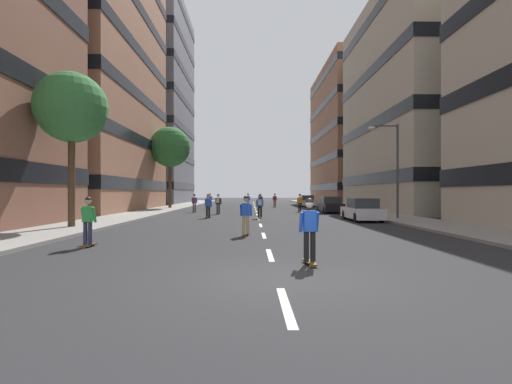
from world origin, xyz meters
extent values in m
plane|color=#28282B|center=(0.00, 29.08, 0.00)|extent=(174.48, 174.48, 0.00)
cube|color=gray|center=(-10.00, 32.72, 0.07)|extent=(3.69, 79.97, 0.14)
cube|color=gray|center=(10.00, 32.72, 0.07)|extent=(3.69, 79.97, 0.14)
cube|color=silver|center=(0.00, -2.00, 0.00)|extent=(0.16, 2.20, 0.01)
cube|color=silver|center=(0.00, 3.00, 0.00)|extent=(0.16, 2.20, 0.01)
cube|color=silver|center=(0.00, 8.00, 0.00)|extent=(0.16, 2.20, 0.01)
cube|color=silver|center=(0.00, 13.00, 0.00)|extent=(0.16, 2.20, 0.01)
cube|color=silver|center=(0.00, 18.00, 0.00)|extent=(0.16, 2.20, 0.01)
cube|color=silver|center=(0.00, 23.00, 0.00)|extent=(0.16, 2.20, 0.01)
cube|color=silver|center=(0.00, 28.00, 0.00)|extent=(0.16, 2.20, 0.01)
cube|color=silver|center=(0.00, 33.00, 0.00)|extent=(0.16, 2.20, 0.01)
cube|color=silver|center=(0.00, 38.00, 0.00)|extent=(0.16, 2.20, 0.01)
cube|color=silver|center=(0.00, 43.00, 0.00)|extent=(0.16, 2.20, 0.01)
cube|color=silver|center=(0.00, 48.00, 0.00)|extent=(0.16, 2.20, 0.01)
cube|color=silver|center=(0.00, 53.00, 0.00)|extent=(0.16, 2.20, 0.01)
cube|color=silver|center=(0.00, 58.00, 0.00)|extent=(0.16, 2.20, 0.01)
cube|color=silver|center=(0.00, 63.00, 0.00)|extent=(0.16, 2.20, 0.01)
cube|color=#9E6B51|center=(-19.80, 29.73, 15.81)|extent=(15.90, 21.00, 31.61)
cube|color=black|center=(-19.80, 29.73, 2.71)|extent=(16.02, 21.12, 1.10)
cube|color=black|center=(-19.80, 29.73, 7.23)|extent=(16.02, 21.12, 1.10)
cube|color=black|center=(-19.80, 29.73, 11.74)|extent=(16.02, 21.12, 1.10)
cube|color=black|center=(-19.80, 29.73, 16.26)|extent=(16.02, 21.12, 1.10)
cube|color=black|center=(-19.80, 29.73, 20.77)|extent=(16.02, 21.12, 1.10)
cube|color=slate|center=(-19.80, 54.90, 17.12)|extent=(15.90, 19.44, 34.23)
cube|color=black|center=(-19.80, 54.90, 2.93)|extent=(16.02, 19.56, 1.10)
cube|color=black|center=(-19.80, 54.90, 7.82)|extent=(16.02, 19.56, 1.10)
cube|color=black|center=(-19.80, 54.90, 12.72)|extent=(16.02, 19.56, 1.10)
cube|color=black|center=(-19.80, 54.90, 17.61)|extent=(16.02, 19.56, 1.10)
cube|color=black|center=(-19.80, 54.90, 22.50)|extent=(16.02, 19.56, 1.10)
cube|color=black|center=(-19.80, 54.90, 27.39)|extent=(16.02, 19.56, 1.10)
cube|color=black|center=(-19.80, 54.90, 32.28)|extent=(16.02, 19.56, 1.10)
cube|color=#BCB29E|center=(19.80, 29.73, 11.05)|extent=(15.90, 20.99, 22.10)
cube|color=black|center=(19.80, 29.73, 3.32)|extent=(16.02, 21.11, 1.10)
cube|color=black|center=(19.80, 29.73, 8.84)|extent=(16.02, 21.11, 1.10)
cube|color=black|center=(19.80, 29.73, 14.37)|extent=(16.02, 21.11, 1.10)
cube|color=black|center=(19.80, 29.73, 19.89)|extent=(16.02, 21.11, 1.10)
cube|color=#9E6B51|center=(19.80, 54.90, 11.68)|extent=(15.90, 23.23, 23.36)
cube|color=black|center=(19.80, 54.90, 2.80)|extent=(16.02, 23.35, 1.10)
cube|color=black|center=(19.80, 54.90, 7.48)|extent=(16.02, 23.35, 1.10)
cube|color=black|center=(19.80, 54.90, 12.15)|extent=(16.02, 23.35, 1.10)
cube|color=black|center=(19.80, 54.90, 16.82)|extent=(16.02, 23.35, 1.10)
cube|color=black|center=(19.80, 54.90, 21.49)|extent=(16.02, 23.35, 1.10)
cube|color=silver|center=(6.95, 16.27, 0.53)|extent=(1.80, 4.40, 0.70)
cube|color=#2D3338|center=(6.95, 16.12, 1.20)|extent=(1.60, 2.10, 0.64)
cylinder|color=black|center=(6.15, 17.72, 0.32)|extent=(0.22, 0.64, 0.64)
cylinder|color=black|center=(7.75, 17.72, 0.32)|extent=(0.22, 0.64, 0.64)
cylinder|color=black|center=(6.15, 14.82, 0.32)|extent=(0.22, 0.64, 0.64)
cylinder|color=black|center=(7.75, 14.82, 0.32)|extent=(0.22, 0.64, 0.64)
cube|color=black|center=(6.95, 26.05, 0.53)|extent=(1.80, 4.40, 0.70)
cube|color=#2D3338|center=(6.95, 25.90, 1.20)|extent=(1.60, 2.10, 0.64)
cylinder|color=black|center=(6.15, 27.50, 0.32)|extent=(0.22, 0.64, 0.64)
cylinder|color=black|center=(7.75, 27.50, 0.32)|extent=(0.22, 0.64, 0.64)
cylinder|color=black|center=(6.15, 24.60, 0.32)|extent=(0.22, 0.64, 0.64)
cylinder|color=black|center=(7.75, 24.60, 0.32)|extent=(0.22, 0.64, 0.64)
cube|color=#B2B7BF|center=(6.95, 40.35, 0.53)|extent=(1.80, 4.40, 0.70)
cube|color=#2D3338|center=(6.95, 40.20, 1.20)|extent=(1.60, 2.10, 0.64)
cylinder|color=black|center=(6.15, 41.80, 0.32)|extent=(0.22, 0.64, 0.64)
cylinder|color=black|center=(7.75, 41.80, 0.32)|extent=(0.22, 0.64, 0.64)
cylinder|color=black|center=(6.15, 38.90, 0.32)|extent=(0.22, 0.64, 0.64)
cylinder|color=black|center=(7.75, 38.90, 0.32)|extent=(0.22, 0.64, 0.64)
cylinder|color=#4C3823|center=(-10.00, 11.03, 2.62)|extent=(0.36, 0.36, 4.96)
sphere|color=#387A3D|center=(-10.00, 11.03, 6.39)|extent=(3.68, 3.68, 3.68)
cylinder|color=#4C3823|center=(-10.00, 34.39, 2.86)|extent=(0.36, 0.36, 5.45)
sphere|color=#2D6B33|center=(-10.00, 34.39, 7.22)|extent=(4.67, 4.67, 4.67)
cylinder|color=#3F3F44|center=(9.63, 16.85, 3.39)|extent=(0.16, 0.16, 6.50)
cylinder|color=#3F3F44|center=(8.73, 16.85, 6.54)|extent=(1.80, 0.10, 0.10)
ellipsoid|color=silver|center=(7.83, 16.85, 6.39)|extent=(0.50, 0.30, 0.24)
cube|color=brown|center=(-0.88, 37.89, 0.08)|extent=(0.21, 0.90, 0.02)
cylinder|color=#D8BF4C|center=(-0.88, 38.21, 0.04)|extent=(0.18, 0.07, 0.07)
cylinder|color=#D8BF4C|center=(-0.89, 37.57, 0.04)|extent=(0.18, 0.07, 0.07)
cylinder|color=tan|center=(-0.97, 37.89, 0.49)|extent=(0.14, 0.14, 0.80)
cylinder|color=tan|center=(-0.79, 37.89, 0.49)|extent=(0.14, 0.14, 0.80)
cube|color=blue|center=(-0.88, 37.89, 1.17)|extent=(0.32, 0.20, 0.55)
cylinder|color=blue|center=(-1.10, 37.94, 1.14)|extent=(0.09, 0.23, 0.55)
cylinder|color=blue|center=(-0.66, 37.93, 1.14)|extent=(0.09, 0.23, 0.55)
sphere|color=#997051|center=(-0.88, 37.91, 1.62)|extent=(0.22, 0.22, 0.22)
sphere|color=black|center=(-0.88, 37.91, 1.67)|extent=(0.21, 0.21, 0.21)
cube|color=brown|center=(-5.96, 26.58, 0.08)|extent=(0.20, 0.90, 0.02)
cylinder|color=#D8BF4C|center=(-5.96, 26.90, 0.04)|extent=(0.18, 0.07, 0.07)
cylinder|color=#D8BF4C|center=(-5.96, 26.26, 0.04)|extent=(0.18, 0.07, 0.07)
cylinder|color=#594C47|center=(-6.05, 26.58, 0.49)|extent=(0.14, 0.14, 0.80)
cylinder|color=#594C47|center=(-5.87, 26.58, 0.49)|extent=(0.14, 0.14, 0.80)
cube|color=blue|center=(-5.96, 26.58, 1.17)|extent=(0.32, 0.20, 0.55)
cylinder|color=blue|center=(-6.18, 26.63, 1.14)|extent=(0.09, 0.23, 0.55)
cylinder|color=blue|center=(-5.74, 26.63, 1.14)|extent=(0.09, 0.23, 0.55)
sphere|color=#997051|center=(-5.96, 26.60, 1.62)|extent=(0.22, 0.22, 0.22)
sphere|color=black|center=(-5.96, 26.60, 1.67)|extent=(0.21, 0.21, 0.21)
cube|color=#A52626|center=(-5.96, 26.40, 1.20)|extent=(0.26, 0.16, 0.40)
cube|color=brown|center=(-5.56, 34.71, 0.08)|extent=(0.33, 0.92, 0.02)
cylinder|color=#D8BF4C|center=(-5.51, 35.03, 0.04)|extent=(0.19, 0.10, 0.07)
cylinder|color=#D8BF4C|center=(-5.60, 34.39, 0.04)|extent=(0.19, 0.10, 0.07)
cylinder|color=tan|center=(-5.65, 34.72, 0.49)|extent=(0.16, 0.16, 0.80)
cylinder|color=tan|center=(-5.47, 34.70, 0.49)|extent=(0.16, 0.16, 0.80)
cube|color=red|center=(-5.56, 34.71, 1.17)|extent=(0.35, 0.25, 0.55)
cylinder|color=red|center=(-5.77, 34.79, 1.14)|extent=(0.12, 0.24, 0.55)
cylinder|color=red|center=(-5.33, 34.73, 1.14)|extent=(0.12, 0.24, 0.55)
sphere|color=tan|center=(-5.55, 34.73, 1.62)|extent=(0.22, 0.22, 0.22)
sphere|color=black|center=(-5.55, 34.73, 1.67)|extent=(0.21, 0.21, 0.21)
cube|color=beige|center=(-5.58, 34.53, 1.20)|extent=(0.28, 0.20, 0.40)
cube|color=brown|center=(-6.31, 4.65, 0.08)|extent=(0.35, 0.92, 0.02)
cylinder|color=#D8BF4C|center=(-6.26, 4.97, 0.04)|extent=(0.19, 0.10, 0.07)
cylinder|color=#D8BF4C|center=(-6.37, 4.34, 0.04)|extent=(0.19, 0.10, 0.07)
cylinder|color=#2D334C|center=(-6.40, 4.67, 0.49)|extent=(0.16, 0.16, 0.80)
cylinder|color=#2D334C|center=(-6.23, 4.64, 0.49)|extent=(0.16, 0.16, 0.80)
cube|color=green|center=(-6.31, 4.65, 1.17)|extent=(0.35, 0.25, 0.55)
cylinder|color=green|center=(-6.52, 4.74, 1.14)|extent=(0.13, 0.24, 0.55)
cylinder|color=green|center=(-6.09, 4.66, 1.14)|extent=(0.13, 0.24, 0.55)
sphere|color=tan|center=(-6.31, 4.67, 1.62)|extent=(0.22, 0.22, 0.22)
sphere|color=black|center=(-6.31, 4.67, 1.67)|extent=(0.21, 0.21, 0.21)
cube|color=brown|center=(0.97, 1.45, 0.08)|extent=(0.30, 0.92, 0.02)
cylinder|color=#D8BF4C|center=(0.94, 1.77, 0.04)|extent=(0.19, 0.09, 0.07)
cylinder|color=#D8BF4C|center=(1.01, 1.14, 0.04)|extent=(0.19, 0.09, 0.07)
cylinder|color=black|center=(0.88, 1.44, 0.49)|extent=(0.16, 0.16, 0.80)
cylinder|color=black|center=(1.06, 1.46, 0.49)|extent=(0.16, 0.16, 0.80)
cube|color=blue|center=(0.97, 1.45, 1.17)|extent=(0.34, 0.24, 0.55)
cylinder|color=blue|center=(0.75, 1.48, 1.14)|extent=(0.12, 0.24, 0.55)
cylinder|color=blue|center=(1.19, 1.53, 1.14)|extent=(0.12, 0.24, 0.55)
sphere|color=beige|center=(0.97, 1.47, 1.62)|extent=(0.22, 0.22, 0.22)
sphere|color=black|center=(0.97, 1.47, 1.67)|extent=(0.21, 0.21, 0.21)
cube|color=brown|center=(2.53, 38.14, 0.08)|extent=(0.26, 0.91, 0.02)
cylinder|color=#D8BF4C|center=(2.55, 38.46, 0.04)|extent=(0.18, 0.08, 0.07)
cylinder|color=#D8BF4C|center=(2.51, 37.82, 0.04)|extent=(0.18, 0.08, 0.07)
cylinder|color=#594C47|center=(2.44, 38.15, 0.49)|extent=(0.15, 0.15, 0.80)
cylinder|color=#594C47|center=(2.62, 38.13, 0.49)|extent=(0.15, 0.15, 0.80)
cube|color=red|center=(2.53, 38.14, 1.17)|extent=(0.33, 0.22, 0.55)
cylinder|color=red|center=(2.31, 38.20, 1.14)|extent=(0.11, 0.23, 0.55)
cylinder|color=red|center=(2.75, 38.18, 1.14)|extent=(0.11, 0.23, 0.55)
sphere|color=#997051|center=(2.53, 38.16, 1.62)|extent=(0.22, 0.22, 0.22)
sphere|color=black|center=(2.53, 38.16, 1.67)|extent=(0.21, 0.21, 0.21)
cube|color=black|center=(2.52, 37.96, 1.20)|extent=(0.27, 0.18, 0.40)
cube|color=brown|center=(4.26, 27.39, 0.08)|extent=(0.29, 0.92, 0.02)
cylinder|color=#D8BF4C|center=(4.23, 27.71, 0.04)|extent=(0.19, 0.09, 0.07)
cylinder|color=#D8BF4C|center=(4.30, 27.07, 0.04)|extent=(0.19, 0.09, 0.07)
cylinder|color=black|center=(4.17, 27.38, 0.49)|extent=(0.15, 0.15, 0.80)
cylinder|color=black|center=(4.35, 27.40, 0.49)|extent=(0.15, 0.15, 0.80)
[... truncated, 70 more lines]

